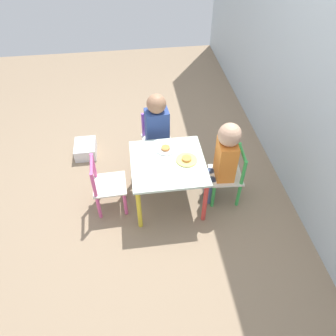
% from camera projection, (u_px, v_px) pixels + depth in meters
% --- Properties ---
extents(ground_plane, '(6.00, 6.00, 0.00)m').
position_uv_depth(ground_plane, '(168.00, 198.00, 2.85)').
color(ground_plane, '#8C755B').
extents(kids_table, '(0.58, 0.58, 0.43)m').
position_uv_depth(kids_table, '(168.00, 168.00, 2.59)').
color(kids_table, silver).
rests_on(kids_table, ground_plane).
extents(chair_green, '(0.28, 0.28, 0.51)m').
position_uv_depth(chair_green, '(228.00, 176.00, 2.70)').
color(chair_green, silver).
rests_on(chair_green, ground_plane).
extents(chair_purple, '(0.28, 0.28, 0.51)m').
position_uv_depth(chair_purple, '(157.00, 141.00, 3.03)').
color(chair_purple, silver).
rests_on(chair_purple, ground_plane).
extents(chair_pink, '(0.27, 0.27, 0.51)m').
position_uv_depth(chair_pink, '(107.00, 186.00, 2.62)').
color(chair_pink, silver).
rests_on(chair_pink, ground_plane).
extents(child_back, '(0.21, 0.23, 0.77)m').
position_uv_depth(child_back, '(224.00, 156.00, 2.54)').
color(child_back, '#4C608E').
rests_on(child_back, ground_plane).
extents(child_left, '(0.22, 0.21, 0.76)m').
position_uv_depth(child_left, '(157.00, 127.00, 2.84)').
color(child_left, '#4C608E').
rests_on(child_left, ground_plane).
extents(plate_back, '(0.17, 0.17, 0.03)m').
position_uv_depth(plate_back, '(187.00, 160.00, 2.56)').
color(plate_back, '#EADB66').
rests_on(plate_back, kids_table).
extents(plate_left, '(0.16, 0.16, 0.03)m').
position_uv_depth(plate_left, '(166.00, 149.00, 2.65)').
color(plate_left, white).
rests_on(plate_left, kids_table).
extents(storage_bin, '(0.25, 0.20, 0.12)m').
position_uv_depth(storage_bin, '(86.00, 149.00, 3.23)').
color(storage_bin, silver).
rests_on(storage_bin, ground_plane).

